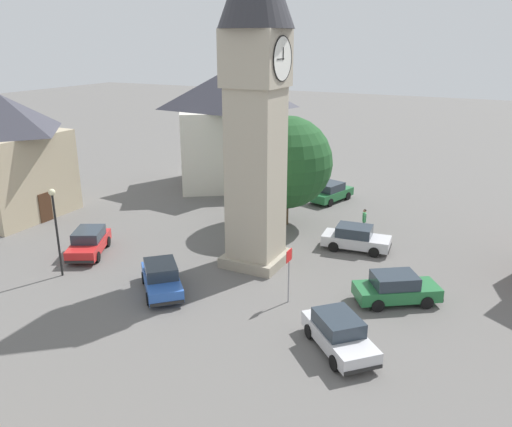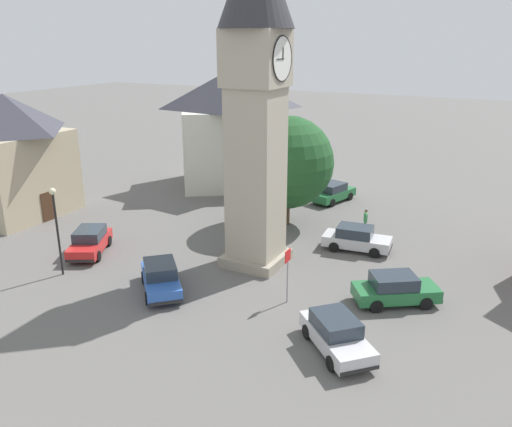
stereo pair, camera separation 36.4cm
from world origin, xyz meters
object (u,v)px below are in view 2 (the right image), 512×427
Objects in this scene: car_green_alley at (90,241)px; building_hall_far at (232,127)px; clock_tower at (256,74)px; road_sign at (288,267)px; building_shop_left at (11,155)px; tree at (288,162)px; lamp_post at (56,218)px; car_black_far at (336,334)px; car_blue_kerb at (161,277)px; car_silver_kerb at (356,238)px; pedestrian at (365,219)px; car_white_side at (333,192)px; car_red_corner at (395,289)px.

building_hall_far is at bearing -179.10° from car_green_alley.
clock_tower reaches higher than road_sign.
clock_tower reaches higher than building_shop_left.
lamp_post is (13.30, -7.64, -1.12)m from tree.
car_black_far is at bearing 39.13° from building_hall_far.
car_blue_kerb is 0.83× the size of lamp_post.
car_silver_kerb is 0.86× the size of lamp_post.
building_shop_left is at bearing -71.77° from pedestrian.
car_white_side is at bearing 150.59° from car_green_alley.
car_red_corner is at bearing 88.10° from building_shop_left.
clock_tower reaches higher than car_black_far.
lamp_post is (0.92, -6.10, 2.58)m from car_blue_kerb.
car_green_alley is at bearing -90.87° from road_sign.
clock_tower reaches higher than car_red_corner.
car_black_far is at bearing 31.83° from tree.
road_sign is at bearing 89.13° from car_green_alley.
car_red_corner is (1.18, 8.35, -9.94)m from clock_tower.
car_black_far is 27.87m from building_shop_left.
lamp_post is at bearing -81.38° from car_blue_kerb.
tree is (6.66, -1.07, 3.70)m from car_white_side.
tree is at bearing -130.44° from car_red_corner.
car_blue_kerb is 6.68m from road_sign.
car_black_far is at bearing 79.59° from car_green_alley.
pedestrian reaches higher than car_red_corner.
tree is 15.38m from lamp_post.
building_shop_left reaches higher than tree.
building_hall_far is at bearing -176.93° from lamp_post.
car_silver_kerb and car_green_alley have the same top height.
tree is (-10.30, 8.48, 3.70)m from car_green_alley.
car_black_far is at bearing 12.87° from car_silver_kerb.
car_white_side is at bearing 172.17° from car_blue_kerb.
car_silver_kerb is 11.31m from car_black_far.
car_blue_kerb is 1.01× the size of car_black_far.
clock_tower is 4.42× the size of car_blue_kerb.
car_black_far is 16.15m from lamp_post.
road_sign is at bearing 36.77° from building_hall_far.
pedestrian reaches higher than car_green_alley.
building_shop_left is (0.24, -19.79, -6.18)m from clock_tower.
car_silver_kerb is at bearing 119.09° from car_green_alley.
building_shop_left reaches higher than pedestrian.
car_blue_kerb is at bearing 19.86° from building_hall_far.
car_black_far is 0.46× the size of building_shop_left.
clock_tower is 1.58× the size of building_hall_far.
car_silver_kerb is at bearing -167.13° from car_black_far.
car_red_corner is at bearing 96.88° from car_green_alley.
building_hall_far reaches higher than car_blue_kerb.
car_green_alley is 13.29m from road_sign.
tree reaches higher than car_red_corner.
pedestrian is at bearing -155.26° from car_red_corner.
car_red_corner is at bearing 81.97° from clock_tower.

